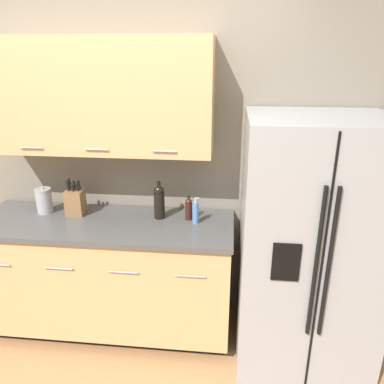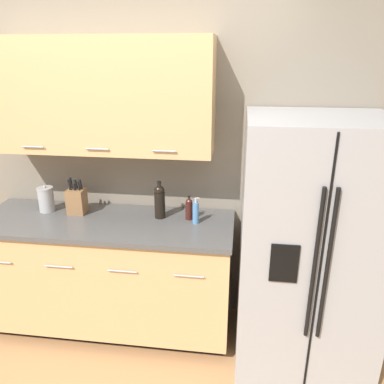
{
  "view_description": "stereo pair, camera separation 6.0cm",
  "coord_description": "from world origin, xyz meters",
  "px_view_note": "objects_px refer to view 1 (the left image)",
  "views": [
    {
      "loc": [
        0.83,
        -1.38,
        2.08
      ],
      "look_at": [
        0.57,
        1.01,
        1.18
      ],
      "focal_mm": 35.0,
      "sensor_mm": 36.0,
      "label": 1
    },
    {
      "loc": [
        0.89,
        -1.38,
        2.08
      ],
      "look_at": [
        0.57,
        1.01,
        1.18
      ],
      "focal_mm": 35.0,
      "sensor_mm": 36.0,
      "label": 2
    }
  ],
  "objects_px": {
    "steel_canister": "(44,201)",
    "refrigerator": "(308,244)",
    "knife_block": "(75,202)",
    "soap_dispenser": "(196,212)",
    "oil_bottle": "(189,209)",
    "wine_bottle": "(159,201)"
  },
  "relations": [
    {
      "from": "oil_bottle",
      "to": "steel_canister",
      "type": "relative_size",
      "value": 0.87
    },
    {
      "from": "knife_block",
      "to": "steel_canister",
      "type": "bearing_deg",
      "value": 178.24
    },
    {
      "from": "soap_dispenser",
      "to": "oil_bottle",
      "type": "distance_m",
      "value": 0.08
    },
    {
      "from": "soap_dispenser",
      "to": "refrigerator",
      "type": "bearing_deg",
      "value": -8.78
    },
    {
      "from": "knife_block",
      "to": "wine_bottle",
      "type": "distance_m",
      "value": 0.64
    },
    {
      "from": "refrigerator",
      "to": "soap_dispenser",
      "type": "xyz_separation_m",
      "value": [
        -0.77,
        0.12,
        0.15
      ]
    },
    {
      "from": "refrigerator",
      "to": "oil_bottle",
      "type": "height_order",
      "value": "refrigerator"
    },
    {
      "from": "refrigerator",
      "to": "steel_canister",
      "type": "height_order",
      "value": "refrigerator"
    },
    {
      "from": "soap_dispenser",
      "to": "oil_bottle",
      "type": "bearing_deg",
      "value": 133.37
    },
    {
      "from": "knife_block",
      "to": "soap_dispenser",
      "type": "relative_size",
      "value": 1.44
    },
    {
      "from": "wine_bottle",
      "to": "soap_dispenser",
      "type": "xyz_separation_m",
      "value": [
        0.27,
        -0.06,
        -0.05
      ]
    },
    {
      "from": "refrigerator",
      "to": "soap_dispenser",
      "type": "bearing_deg",
      "value": 171.22
    },
    {
      "from": "soap_dispenser",
      "to": "steel_canister",
      "type": "bearing_deg",
      "value": 176.55
    },
    {
      "from": "steel_canister",
      "to": "refrigerator",
      "type": "bearing_deg",
      "value": -5.59
    },
    {
      "from": "soap_dispenser",
      "to": "steel_canister",
      "type": "height_order",
      "value": "steel_canister"
    },
    {
      "from": "oil_bottle",
      "to": "knife_block",
      "type": "bearing_deg",
      "value": 179.82
    },
    {
      "from": "knife_block",
      "to": "wine_bottle",
      "type": "height_order",
      "value": "wine_bottle"
    },
    {
      "from": "knife_block",
      "to": "wine_bottle",
      "type": "xyz_separation_m",
      "value": [
        0.64,
        -0.0,
        0.03
      ]
    },
    {
      "from": "oil_bottle",
      "to": "soap_dispenser",
      "type": "bearing_deg",
      "value": -46.63
    },
    {
      "from": "knife_block",
      "to": "steel_canister",
      "type": "height_order",
      "value": "knife_block"
    },
    {
      "from": "wine_bottle",
      "to": "oil_bottle",
      "type": "height_order",
      "value": "wine_bottle"
    },
    {
      "from": "steel_canister",
      "to": "oil_bottle",
      "type": "bearing_deg",
      "value": -0.53
    }
  ]
}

